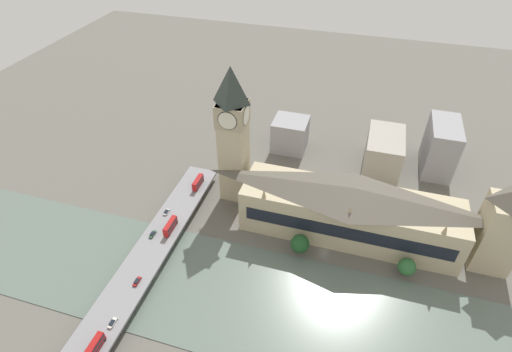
{
  "coord_description": "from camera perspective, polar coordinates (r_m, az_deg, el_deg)",
  "views": [
    {
      "loc": [
        -126.85,
        -4.52,
        145.86
      ],
      "look_at": [
        20.91,
        39.54,
        21.17
      ],
      "focal_mm": 28.0,
      "sensor_mm": 36.0,
      "label": 1
    }
  ],
  "objects": [
    {
      "name": "double_decker_bus_rear",
      "position": [
        218.03,
        -8.3,
        -0.87
      ],
      "size": [
        10.49,
        2.61,
        4.9
      ],
      "color": "red",
      "rests_on": "road_bridge"
    },
    {
      "name": "tree_embankment_mid",
      "position": [
        190.04,
        20.74,
        -12.04
      ],
      "size": [
        7.78,
        7.78,
        9.64
      ],
      "color": "brown",
      "rests_on": "ground_plane"
    },
    {
      "name": "city_block_west",
      "position": [
        244.15,
        17.74,
        3.28
      ],
      "size": [
        33.74,
        20.21,
        21.5
      ],
      "color": "#A39E93",
      "rests_on": "ground_plane"
    },
    {
      "name": "car_northbound_lead",
      "position": [
        172.38,
        -19.84,
        -19.14
      ],
      "size": [
        4.53,
        1.8,
        1.3
      ],
      "color": "silver",
      "rests_on": "road_bridge"
    },
    {
      "name": "car_northbound_mid",
      "position": [
        180.93,
        -16.64,
        -14.23
      ],
      "size": [
        4.73,
        1.8,
        1.36
      ],
      "color": "maroon",
      "rests_on": "road_bridge"
    },
    {
      "name": "tree_embankment_near",
      "position": [
        186.59,
        6.28,
        -9.59
      ],
      "size": [
        8.72,
        8.72,
        11.07
      ],
      "color": "brown",
      "rests_on": "ground_plane"
    },
    {
      "name": "river_water",
      "position": [
        172.87,
        7.82,
        -19.08
      ],
      "size": [
        55.86,
        360.0,
        0.3
      ],
      "primitive_type": "cube",
      "color": "slate",
      "rests_on": "ground_plane"
    },
    {
      "name": "parliament_hall",
      "position": [
        194.27,
        13.2,
        -4.94
      ],
      "size": [
        26.68,
        101.87,
        28.87
      ],
      "color": "#C1B28E",
      "rests_on": "ground_plane"
    },
    {
      "name": "clock_tower",
      "position": [
        196.57,
        -3.3,
        6.16
      ],
      "size": [
        14.17,
        14.17,
        74.15
      ],
      "color": "#C1B28E",
      "rests_on": "ground_plane"
    },
    {
      "name": "victoria_tower",
      "position": [
        200.72,
        31.66,
        -6.37
      ],
      "size": [
        16.37,
        16.37,
        47.52
      ],
      "color": "#C1B28E",
      "rests_on": "ground_plane"
    },
    {
      "name": "city_block_east",
      "position": [
        252.84,
        24.83,
        3.78
      ],
      "size": [
        31.27,
        16.0,
        29.72
      ],
      "color": "#939399",
      "rests_on": "ground_plane"
    },
    {
      "name": "double_decker_bus_lead",
      "position": [
        166.68,
        -22.17,
        -21.76
      ],
      "size": [
        10.86,
        2.56,
        4.94
      ],
      "color": "red",
      "rests_on": "road_bridge"
    },
    {
      "name": "road_bridge",
      "position": [
        187.81,
        -16.06,
        -12.24
      ],
      "size": [
        143.73,
        16.61,
        4.94
      ],
      "color": "slate",
      "rests_on": "ground_plane"
    },
    {
      "name": "car_northbound_tail",
      "position": [
        206.46,
        -12.67,
        -5.03
      ],
      "size": [
        4.5,
        1.88,
        1.31
      ],
      "color": "silver",
      "rests_on": "road_bridge"
    },
    {
      "name": "city_block_center",
      "position": [
        250.22,
        4.89,
        5.95
      ],
      "size": [
        19.53,
        20.7,
        20.19
      ],
      "color": "#939399",
      "rests_on": "ground_plane"
    },
    {
      "name": "ground_plane",
      "position": [
        193.35,
        9.67,
        -10.78
      ],
      "size": [
        600.0,
        600.0,
        0.0
      ],
      "primitive_type": "plane",
      "color": "#605E56"
    },
    {
      "name": "car_southbound_lead",
      "position": [
        197.06,
        -14.55,
        -8.04
      ],
      "size": [
        4.58,
        1.76,
        1.49
      ],
      "color": "#2D5638",
      "rests_on": "road_bridge"
    },
    {
      "name": "double_decker_bus_mid",
      "position": [
        196.09,
        -12.15,
        -6.98
      ],
      "size": [
        10.74,
        2.53,
        4.98
      ],
      "color": "red",
      "rests_on": "road_bridge"
    }
  ]
}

